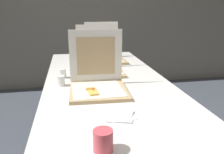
{
  "coord_description": "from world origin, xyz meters",
  "views": [
    {
      "loc": [
        -0.27,
        -1.13,
        1.28
      ],
      "look_at": [
        0.02,
        0.42,
        0.8
      ],
      "focal_mm": 37.1,
      "sensor_mm": 36.0,
      "label": 1
    }
  ],
  "objects": [
    {
      "name": "wall_back",
      "position": [
        0.0,
        2.7,
        1.3
      ],
      "size": [
        10.0,
        0.1,
        2.6
      ],
      "primitive_type": "cube",
      "color": "gray",
      "rests_on": "ground"
    },
    {
      "name": "napkin_pile",
      "position": [
        -0.03,
        -0.07,
        0.75
      ],
      "size": [
        0.17,
        0.18,
        0.01
      ],
      "color": "white",
      "rests_on": "table"
    },
    {
      "name": "pizza_box_middle",
      "position": [
        -0.02,
        0.79,
        0.8
      ],
      "size": [
        0.37,
        0.42,
        0.39
      ],
      "rotation": [
        0.0,
        0.0,
        0.0
      ],
      "color": "tan",
      "rests_on": "table"
    },
    {
      "name": "pizza_box_back",
      "position": [
        0.1,
        1.22,
        0.8
      ],
      "size": [
        0.39,
        0.47,
        0.39
      ],
      "rotation": [
        0.0,
        0.0,
        0.05
      ],
      "color": "tan",
      "rests_on": "table"
    },
    {
      "name": "cup_white_near_center",
      "position": [
        -0.34,
        0.48,
        0.78
      ],
      "size": [
        0.05,
        0.05,
        0.07
      ],
      "primitive_type": "cylinder",
      "color": "white",
      "rests_on": "table"
    },
    {
      "name": "pizza_box_front",
      "position": [
        -0.09,
        0.33,
        0.8
      ],
      "size": [
        0.39,
        0.39,
        0.39
      ],
      "rotation": [
        0.0,
        0.0,
        -0.04
      ],
      "color": "tan",
      "rests_on": "table"
    },
    {
      "name": "cup_printed_front",
      "position": [
        -0.16,
        -0.35,
        0.79
      ],
      "size": [
        0.08,
        0.08,
        0.09
      ],
      "primitive_type": "cylinder",
      "color": "#D14C56",
      "rests_on": "table"
    },
    {
      "name": "table",
      "position": [
        0.0,
        0.58,
        0.69
      ],
      "size": [
        0.92,
        2.12,
        0.74
      ],
      "color": "silver",
      "rests_on": "ground"
    },
    {
      "name": "cup_white_mid",
      "position": [
        -0.33,
        0.67,
        0.78
      ],
      "size": [
        0.05,
        0.05,
        0.07
      ],
      "primitive_type": "cylinder",
      "color": "white",
      "rests_on": "table"
    }
  ]
}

